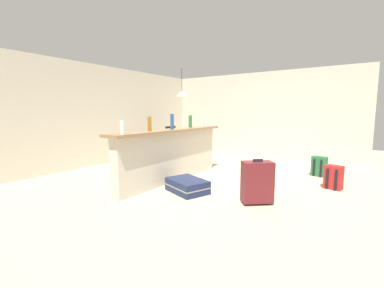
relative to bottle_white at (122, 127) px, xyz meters
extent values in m
cube|color=#BCAD8E|center=(1.93, -0.45, -1.14)|extent=(13.00, 13.00, 0.05)
cube|color=beige|center=(1.93, 2.60, 0.13)|extent=(6.60, 0.10, 2.50)
cube|color=beige|center=(4.98, -0.15, 0.13)|extent=(0.10, 6.00, 2.50)
cube|color=beige|center=(1.28, 0.09, -0.64)|extent=(2.80, 0.20, 0.97)
cube|color=#93704C|center=(1.28, 0.09, -0.13)|extent=(2.96, 0.40, 0.05)
cylinder|color=silver|center=(0.00, 0.00, 0.00)|extent=(0.07, 0.07, 0.21)
cylinder|color=#9E661E|center=(0.69, 0.10, 0.02)|extent=(0.06, 0.06, 0.25)
cylinder|color=#284C89|center=(1.24, 0.05, 0.04)|extent=(0.07, 0.07, 0.29)
cylinder|color=#2D6B38|center=(1.91, 0.09, 0.03)|extent=(0.07, 0.07, 0.26)
cylinder|color=silver|center=(2.53, 0.18, 0.00)|extent=(0.06, 0.06, 0.21)
cube|color=#4C331E|center=(3.22, 1.31, -0.40)|extent=(1.10, 0.80, 0.04)
cylinder|color=#4C331E|center=(2.73, 0.97, -0.77)|extent=(0.06, 0.06, 0.70)
cylinder|color=#4C331E|center=(3.71, 0.97, -0.77)|extent=(0.06, 0.06, 0.70)
cylinder|color=#4C331E|center=(2.73, 1.65, -0.77)|extent=(0.06, 0.06, 0.70)
cylinder|color=#4C331E|center=(3.71, 1.65, -0.77)|extent=(0.06, 0.06, 0.70)
cube|color=black|center=(3.23, 0.71, -0.69)|extent=(0.43, 0.43, 0.04)
cube|color=black|center=(3.24, 0.89, -0.43)|extent=(0.40, 0.07, 0.48)
cylinder|color=black|center=(3.05, 0.57, -0.91)|extent=(0.04, 0.04, 0.41)
cylinder|color=black|center=(3.37, 0.54, -0.91)|extent=(0.04, 0.04, 0.41)
cylinder|color=black|center=(3.08, 0.89, -0.91)|extent=(0.04, 0.04, 0.41)
cylinder|color=black|center=(3.40, 0.86, -0.91)|extent=(0.04, 0.04, 0.41)
cube|color=black|center=(3.24, 1.89, -0.69)|extent=(0.42, 0.42, 0.04)
cube|color=black|center=(3.23, 1.71, -0.43)|extent=(0.40, 0.05, 0.48)
cylinder|color=black|center=(3.40, 2.05, -0.91)|extent=(0.04, 0.04, 0.41)
cylinder|color=black|center=(3.08, 2.06, -0.91)|extent=(0.04, 0.04, 0.41)
cylinder|color=black|center=(3.39, 1.73, -0.91)|extent=(0.04, 0.04, 0.41)
cylinder|color=black|center=(3.07, 1.74, -0.91)|extent=(0.04, 0.04, 0.41)
cylinder|color=black|center=(3.12, 1.22, 1.07)|extent=(0.01, 0.01, 0.62)
cone|color=white|center=(3.12, 1.22, 0.71)|extent=(0.34, 0.34, 0.14)
sphere|color=white|center=(3.12, 1.22, 0.63)|extent=(0.07, 0.07, 0.07)
cube|color=#1E284C|center=(0.86, -0.58, -1.01)|extent=(0.68, 0.80, 0.22)
cube|color=gray|center=(0.86, -0.58, -1.01)|extent=(0.70, 0.82, 0.02)
cube|color=#2D2D33|center=(1.00, -0.20, -1.01)|extent=(0.22, 0.19, 0.02)
cube|color=maroon|center=(1.00, -1.75, -0.79)|extent=(0.47, 0.49, 0.60)
cylinder|color=black|center=(1.12, -1.89, -1.09)|extent=(0.06, 0.07, 0.06)
cylinder|color=black|center=(0.88, -1.60, -1.09)|extent=(0.06, 0.07, 0.06)
cube|color=#232328|center=(1.00, -1.75, -0.47)|extent=(0.12, 0.13, 0.04)
cube|color=red|center=(2.46, -2.59, -0.91)|extent=(0.23, 0.31, 0.42)
cube|color=maroon|center=(2.57, -2.62, -0.98)|extent=(0.10, 0.23, 0.19)
cube|color=black|center=(2.35, -2.64, -0.93)|extent=(0.03, 0.04, 0.36)
cube|color=black|center=(2.38, -2.51, -0.93)|extent=(0.03, 0.04, 0.36)
cube|color=#286B3D|center=(3.32, -2.24, -0.91)|extent=(0.23, 0.31, 0.42)
cube|color=#205530|center=(3.43, -2.26, -0.98)|extent=(0.10, 0.23, 0.19)
cube|color=black|center=(3.21, -2.29, -0.93)|extent=(0.03, 0.04, 0.36)
cube|color=black|center=(3.23, -2.15, -0.93)|extent=(0.03, 0.04, 0.36)
camera|label=1|loc=(-2.59, -3.05, 0.24)|focal=24.14mm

